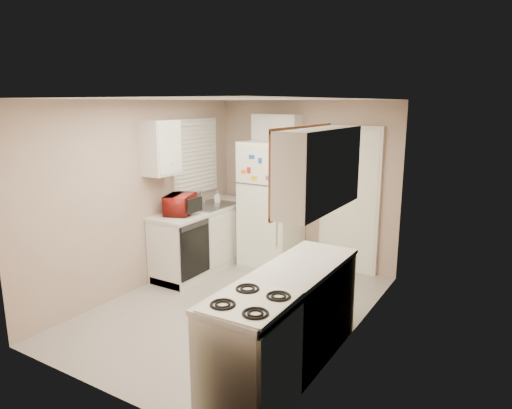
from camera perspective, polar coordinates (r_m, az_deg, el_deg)
The scene contains 19 objects.
floor at distance 5.53m, azimuth -2.75°, elevation -12.70°, with size 3.80×3.80×0.00m, color #B6AEA5.
ceiling at distance 5.00m, azimuth -3.05°, elevation 13.03°, with size 3.80×3.80×0.00m, color white.
wall_left at distance 6.01m, azimuth -14.02°, elevation 1.08°, with size 3.80×3.80×0.00m, color tan.
wall_right at distance 4.52m, azimuth 12.00°, elevation -2.57°, with size 3.80×3.80×0.00m, color tan.
wall_back at distance 6.76m, azimuth 6.17°, elevation 2.63°, with size 2.80×2.80×0.00m, color tan.
wall_front at distance 3.77m, azimuth -19.36°, elevation -6.08°, with size 2.80×2.80×0.00m, color tan.
left_counter at distance 6.65m, azimuth -6.35°, elevation -4.17°, with size 0.60×1.80×0.90m, color silver.
dishwasher at distance 6.02m, azimuth -7.64°, elevation -5.62°, with size 0.03×0.58×0.72m, color black.
sink at distance 6.66m, azimuth -5.65°, elevation -0.48°, with size 0.54×0.74×0.16m, color gray.
microwave at distance 6.18m, azimuth -9.47°, elevation 0.19°, with size 0.27×0.48×0.32m, color maroon.
soap_bottle at distance 6.85m, azimuth -4.83°, elevation 1.09°, with size 0.08×0.08×0.17m, color silver.
window_blinds at distance 6.69m, azimuth -7.58°, elevation 5.97°, with size 0.10×0.98×1.08m, color silver.
upper_cabinet_left at distance 5.98m, azimuth -11.81°, elevation 6.95°, with size 0.30×0.45×0.70m, color silver.
refrigerator at distance 6.63m, azimuth 1.97°, elevation 0.01°, with size 0.75×0.73×1.83m, color white.
cabinet_over_fridge at distance 6.71m, azimuth 2.64°, elevation 9.51°, with size 0.70×0.30×0.40m, color silver.
interior_door at distance 6.49m, azimuth 11.58°, elevation 0.42°, with size 0.86×0.06×2.08m, color white.
right_counter at distance 4.21m, azimuth 3.77°, elevation -14.46°, with size 0.60×2.00×0.90m, color silver.
stove at distance 3.72m, azimuth -0.58°, elevation -18.97°, with size 0.56×0.68×0.83m, color white.
upper_cabinet_right at distance 3.99m, azimuth 7.96°, elevation 4.40°, with size 0.30×1.20×0.70m, color silver.
Camera 1 is at (2.81, -4.13, 2.36)m, focal length 32.00 mm.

